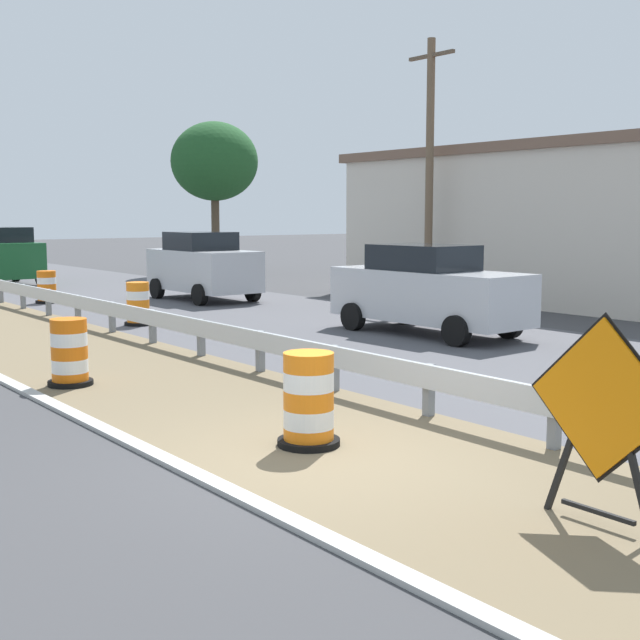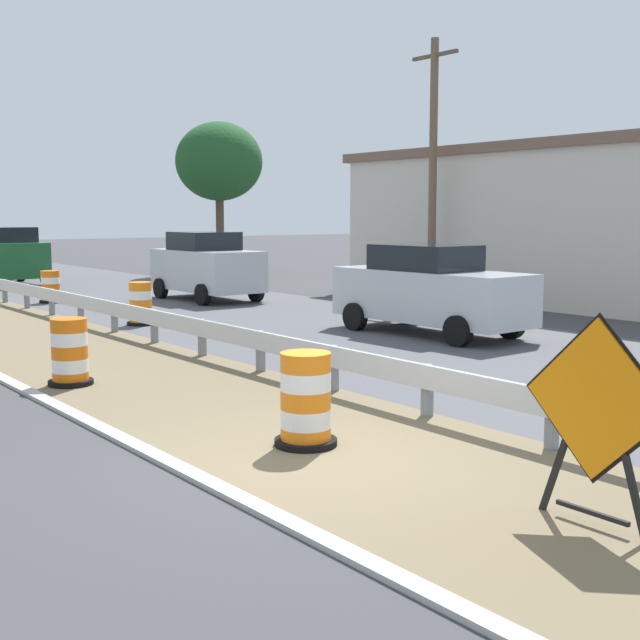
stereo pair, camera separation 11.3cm
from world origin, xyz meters
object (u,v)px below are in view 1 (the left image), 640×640
object	(u,v)px
warning_sign_diamond	(601,409)
traffic_barrel_nearest	(309,404)
traffic_barrel_mid	(138,306)
car_mid_far_lane	(203,266)
traffic_barrel_far	(47,289)
car_lead_near_lane	(1,256)
utility_pole_near	(430,167)
traffic_barrel_close	(70,355)
car_distant_a	(428,290)

from	to	relation	value
warning_sign_diamond	traffic_barrel_nearest	distance (m)	3.62
traffic_barrel_mid	car_mid_far_lane	size ratio (longest dim) A/B	0.26
traffic_barrel_far	car_lead_near_lane	xyz separation A→B (m)	(1.02, 7.55, 0.65)
traffic_barrel_mid	traffic_barrel_nearest	bearing A→B (deg)	-105.91
traffic_barrel_far	utility_pole_near	bearing A→B (deg)	-35.68
traffic_barrel_far	car_lead_near_lane	world-z (taller)	car_lead_near_lane
traffic_barrel_nearest	traffic_barrel_mid	size ratio (longest dim) A/B	1.05
traffic_barrel_close	car_mid_far_lane	bearing A→B (deg)	51.06
warning_sign_diamond	traffic_barrel_close	world-z (taller)	warning_sign_diamond
traffic_barrel_mid	warning_sign_diamond	bearing A→B (deg)	-100.50
traffic_barrel_mid	car_mid_far_lane	bearing A→B (deg)	45.13
traffic_barrel_mid	utility_pole_near	xyz separation A→B (m)	(9.43, -0.36, 3.60)
traffic_barrel_close	car_distant_a	size ratio (longest dim) A/B	0.22
car_distant_a	traffic_barrel_far	bearing A→B (deg)	-161.72
traffic_barrel_close	utility_pole_near	distance (m)	15.03
traffic_barrel_close	car_distant_a	bearing A→B (deg)	4.17
traffic_barrel_nearest	utility_pole_near	bearing A→B (deg)	40.34
traffic_barrel_mid	car_lead_near_lane	bearing A→B (deg)	85.54
warning_sign_diamond	car_lead_near_lane	world-z (taller)	car_lead_near_lane
traffic_barrel_mid	traffic_barrel_far	bearing A→B (deg)	89.39
traffic_barrel_mid	utility_pole_near	bearing A→B (deg)	-2.16
traffic_barrel_close	traffic_barrel_mid	world-z (taller)	traffic_barrel_close
utility_pole_near	car_lead_near_lane	bearing A→B (deg)	120.32
warning_sign_diamond	traffic_barrel_nearest	xyz separation A→B (m)	(-0.44, 3.55, -0.53)
car_lead_near_lane	utility_pole_near	world-z (taller)	utility_pole_near
traffic_barrel_nearest	traffic_barrel_far	xyz separation A→B (m)	(3.21, 17.41, -0.06)
warning_sign_diamond	car_mid_far_lane	distance (m)	20.12
warning_sign_diamond	car_lead_near_lane	xyz separation A→B (m)	(3.79, 28.51, 0.06)
warning_sign_diamond	car_mid_far_lane	xyz separation A→B (m)	(6.97, 18.88, 0.03)
traffic_barrel_nearest	car_distant_a	xyz separation A→B (m)	(7.58, 5.68, 0.50)
traffic_barrel_far	utility_pole_near	world-z (taller)	utility_pole_near
traffic_barrel_close	car_mid_far_lane	size ratio (longest dim) A/B	0.26
traffic_barrel_mid	car_distant_a	xyz separation A→B (m)	(4.44, -5.36, 0.53)
traffic_barrel_nearest	car_lead_near_lane	size ratio (longest dim) A/B	0.26
traffic_barrel_mid	car_distant_a	size ratio (longest dim) A/B	0.22
warning_sign_diamond	car_lead_near_lane	distance (m)	28.77
traffic_barrel_mid	traffic_barrel_far	size ratio (longest dim) A/B	1.07
traffic_barrel_far	car_lead_near_lane	size ratio (longest dim) A/B	0.23
utility_pole_near	traffic_barrel_close	bearing A→B (deg)	-157.33
warning_sign_diamond	utility_pole_near	world-z (taller)	utility_pole_near
traffic_barrel_far	car_lead_near_lane	distance (m)	7.65
car_lead_near_lane	car_distant_a	world-z (taller)	car_lead_near_lane
traffic_barrel_mid	car_mid_far_lane	distance (m)	6.07
car_lead_near_lane	utility_pole_near	size ratio (longest dim) A/B	0.53
car_lead_near_lane	utility_pole_near	distance (m)	16.81
car_mid_far_lane	car_distant_a	distance (m)	9.65
traffic_barrel_far	traffic_barrel_nearest	bearing A→B (deg)	-100.46
car_distant_a	traffic_barrel_mid	bearing A→B (deg)	-142.54
car_distant_a	utility_pole_near	distance (m)	7.71
traffic_barrel_mid	car_lead_near_lane	distance (m)	13.98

